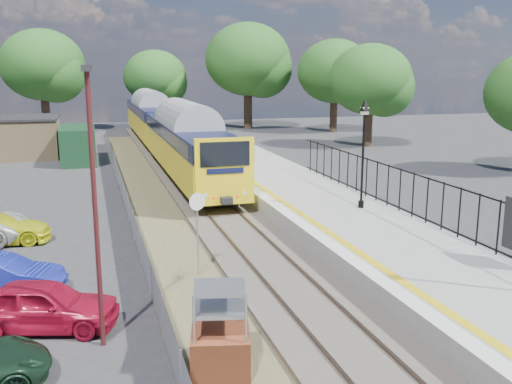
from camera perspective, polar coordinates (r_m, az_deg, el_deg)
name	(u,v)px	position (r m, az deg, el deg)	size (l,w,h in m)	color
ground	(292,292)	(17.81, 3.61, -9.94)	(120.00, 120.00, 0.00)	#2D2D30
track_bed	(211,215)	(26.53, -4.50, -2.28)	(5.90, 80.00, 0.29)	#473F38
platform	(319,209)	(26.24, 6.30, -1.67)	(5.00, 70.00, 0.90)	gray
platform_edge	(276,202)	(25.43, 2.02, -1.00)	(0.90, 70.00, 0.01)	silver
victorian_lamp_north	(364,128)	(24.26, 10.75, 6.29)	(0.44, 0.44, 4.60)	black
palisade_fence	(439,204)	(22.09, 17.81, -1.13)	(0.12, 26.00, 2.00)	black
wire_fence	(125,198)	(28.19, -12.93, -0.63)	(0.06, 52.00, 1.20)	#999EA3
outbuilding	(18,139)	(47.27, -22.69, 4.95)	(10.80, 10.10, 3.12)	tan
tree_line	(160,70)	(57.92, -9.55, 11.92)	(56.80, 43.80, 11.88)	#332319
train	(164,126)	(45.32, -9.14, 6.51)	(2.82, 40.83, 3.51)	yellow
brick_plinth	(220,332)	(13.03, -3.60, -13.75)	(1.55, 1.55, 2.09)	brown
speed_sign	(197,220)	(18.53, -5.88, -2.81)	(0.55, 0.20, 2.82)	#999EA3
carpark_lamp	(94,192)	(13.86, -15.89, 0.01)	(0.25, 0.50, 6.80)	#441618
car_red	(43,305)	(16.17, -20.54, -10.56)	(1.57, 3.90, 1.33)	#AC0F2C
car_blue	(0,276)	(18.95, -24.27, -7.68)	(1.30, 3.72, 1.23)	navy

